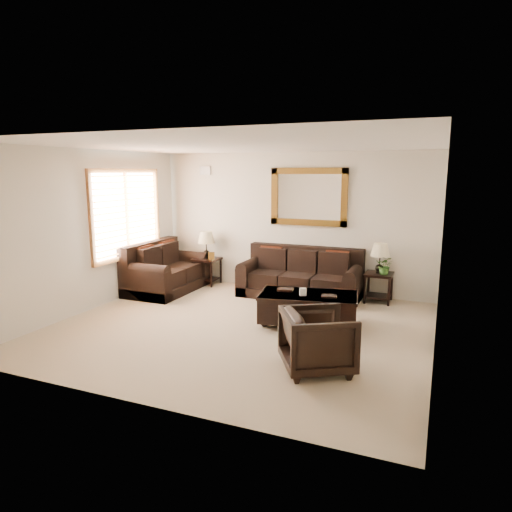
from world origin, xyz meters
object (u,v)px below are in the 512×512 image
at_px(sofa, 301,279).
at_px(end_table_left, 206,250).
at_px(coffee_table, 308,306).
at_px(armchair, 318,338).
at_px(end_table_right, 380,264).
at_px(loveseat, 164,273).

xyz_separation_m(sofa, end_table_left, (-2.09, 0.15, 0.39)).
distance_m(coffee_table, armchair, 1.61).
xyz_separation_m(end_table_left, end_table_right, (3.50, 0.01, -0.02)).
relative_size(end_table_left, coffee_table, 0.70).
distance_m(sofa, loveseat, 2.69).
relative_size(loveseat, end_table_left, 1.54).
xyz_separation_m(sofa, armchair, (1.14, -3.09, 0.07)).
relative_size(coffee_table, armchair, 1.96).
height_order(loveseat, end_table_right, end_table_right).
relative_size(sofa, end_table_right, 2.08).
bearing_deg(coffee_table, end_table_left, 137.21).
bearing_deg(sofa, end_table_left, 175.94).
relative_size(end_table_right, coffee_table, 0.68).
bearing_deg(coffee_table, end_table_right, 54.69).
height_order(end_table_right, armchair, end_table_right).
height_order(sofa, end_table_right, end_table_right).
distance_m(end_table_left, coffee_table, 3.22).
bearing_deg(end_table_right, loveseat, -168.95).
bearing_deg(armchair, coffee_table, -10.45).
height_order(loveseat, end_table_left, end_table_left).
bearing_deg(loveseat, end_table_left, -34.13).
bearing_deg(loveseat, end_table_right, -78.95).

